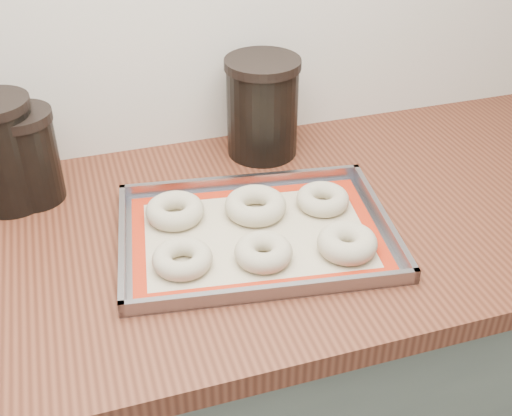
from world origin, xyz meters
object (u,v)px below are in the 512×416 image
object	(u,v)px
bagel_front_mid	(263,252)
bagel_front_right	(347,243)
bagel_front_left	(182,259)
bagel_back_mid	(255,206)
baking_tray	(256,234)
bagel_back_left	(175,211)
canister_left	(3,153)
canister_right	(262,107)
canister_mid	(28,156)
bagel_back_right	(323,199)

from	to	relation	value
bagel_front_mid	bagel_front_right	world-z (taller)	bagel_front_right
bagel_front_left	bagel_back_mid	world-z (taller)	bagel_back_mid
baking_tray	bagel_back_left	xyz separation A→B (m)	(-0.12, 0.09, 0.02)
canister_left	canister_right	distance (m)	0.50
baking_tray	bagel_back_left	size ratio (longest dim) A/B	4.85
bagel_back_mid	canister_mid	bearing A→B (deg)	154.09
canister_left	bagel_front_right	bearing A→B (deg)	-32.37
bagel_front_mid	bagel_back_left	world-z (taller)	same
bagel_front_right	canister_right	size ratio (longest dim) A/B	0.49
bagel_front_left	bagel_back_right	size ratio (longest dim) A/B	1.01
bagel_back_left	canister_right	distance (m)	0.31
bagel_front_right	canister_right	bearing A→B (deg)	93.86
canister_mid	canister_right	bearing A→B (deg)	5.08
baking_tray	bagel_back_mid	size ratio (longest dim) A/B	4.56
bagel_front_left	bagel_back_right	bearing A→B (deg)	18.24
bagel_back_mid	canister_mid	size ratio (longest dim) A/B	0.62
bagel_front_mid	bagel_front_right	distance (m)	0.14
canister_mid	canister_right	size ratio (longest dim) A/B	0.87
bagel_front_mid	canister_mid	bearing A→B (deg)	137.94
bagel_back_mid	bagel_back_right	xyz separation A→B (m)	(0.12, -0.01, -0.00)
bagel_back_left	canister_right	xyz separation A→B (m)	(0.22, 0.19, 0.08)
bagel_front_right	canister_right	distance (m)	0.38
baking_tray	canister_right	distance (m)	0.32
bagel_front_left	bagel_front_right	size ratio (longest dim) A/B	0.98
baking_tray	canister_left	size ratio (longest dim) A/B	2.44
bagel_back_mid	canister_right	xyz separation A→B (m)	(0.08, 0.22, 0.08)
bagel_back_right	bagel_front_right	bearing A→B (deg)	-95.60
bagel_back_right	bagel_back_left	bearing A→B (deg)	170.80
bagel_front_right	bagel_back_left	size ratio (longest dim) A/B	0.96
bagel_front_right	canister_left	distance (m)	0.62
bagel_back_left	bagel_front_mid	bearing A→B (deg)	-54.71
bagel_back_left	bagel_back_mid	size ratio (longest dim) A/B	0.94
baking_tray	bagel_front_left	distance (m)	0.15
bagel_back_left	canister_right	size ratio (longest dim) A/B	0.51
bagel_front_left	bagel_front_mid	world-z (taller)	bagel_front_mid
bagel_front_mid	bagel_back_right	distance (m)	0.19
bagel_front_left	bagel_back_left	size ratio (longest dim) A/B	0.94
baking_tray	bagel_front_mid	size ratio (longest dim) A/B	5.31
bagel_front_left	canister_mid	xyz separation A→B (m)	(-0.22, 0.29, 0.07)
canister_mid	bagel_back_mid	bearing A→B (deg)	-25.91
bagel_front_right	bagel_back_right	bearing A→B (deg)	84.40
bagel_front_left	canister_right	size ratio (longest dim) A/B	0.48
bagel_back_right	canister_mid	xyz separation A→B (m)	(-0.50, 0.20, 0.07)
bagel_front_right	canister_mid	size ratio (longest dim) A/B	0.56
bagel_back_mid	bagel_back_right	bearing A→B (deg)	-6.72
baking_tray	bagel_back_right	world-z (taller)	bagel_back_right
bagel_front_mid	canister_mid	world-z (taller)	canister_mid
bagel_front_right	canister_left	world-z (taller)	canister_left
bagel_front_mid	canister_right	xyz separation A→B (m)	(0.11, 0.35, 0.08)
bagel_front_left	bagel_back_right	distance (m)	0.29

